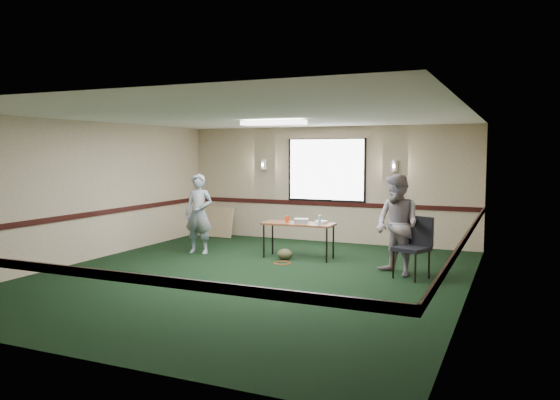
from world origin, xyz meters
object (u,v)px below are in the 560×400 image
at_px(projector, 301,221).
at_px(person_left, 199,214).
at_px(person_right, 397,225).
at_px(folding_table, 298,225).
at_px(conference_chair, 415,242).

distance_m(projector, person_left, 2.19).
distance_m(person_left, person_right, 4.21).
xyz_separation_m(projector, person_left, (-2.17, -0.30, 0.07)).
bearing_deg(person_right, folding_table, -163.69).
xyz_separation_m(projector, person_right, (2.02, -0.66, 0.11)).
xyz_separation_m(folding_table, person_right, (2.10, -0.69, 0.21)).
height_order(folding_table, conference_chair, conference_chair).
relative_size(folding_table, projector, 5.25).
height_order(conference_chair, person_right, person_right).
height_order(folding_table, projector, projector).
relative_size(projector, conference_chair, 0.27).
distance_m(conference_chair, person_left, 4.53).
relative_size(folding_table, person_right, 0.83).
height_order(folding_table, person_left, person_left).
distance_m(folding_table, person_left, 2.13).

